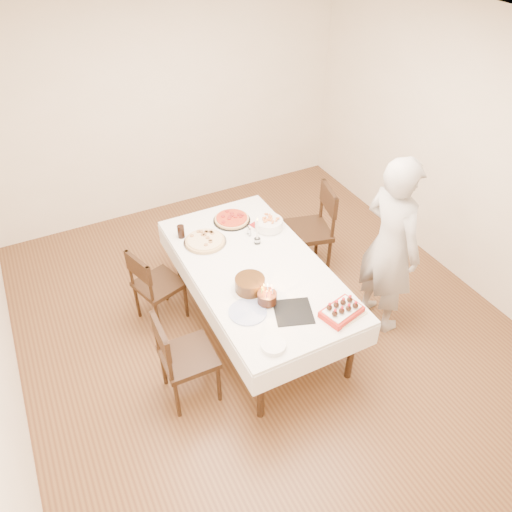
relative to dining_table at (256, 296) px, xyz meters
name	(u,v)px	position (x,y,z in m)	size (l,w,h in m)	color
floor	(263,322)	(0.07, -0.01, -0.38)	(5.00, 5.00, 0.00)	#54311C
wall_back	(165,105)	(0.07, 2.49, 0.98)	(4.50, 0.04, 2.70)	#F6E7CF
wall_front	(505,464)	(0.07, -2.51, 0.98)	(4.50, 0.04, 2.70)	#F6E7CF
wall_right	(465,152)	(2.32, -0.01, 0.98)	(0.04, 5.00, 2.70)	#F6E7CF
ceiling	(266,38)	(0.07, -0.01, 2.33)	(5.00, 5.00, 0.00)	white
dining_table	(256,296)	(0.00, 0.00, 0.00)	(1.14, 2.14, 0.75)	white
chair_right_savory	(307,231)	(0.89, 0.54, 0.13)	(0.51, 0.51, 1.01)	black
chair_left_savory	(159,284)	(-0.78, 0.52, 0.05)	(0.44, 0.44, 0.86)	black
chair_left_dessert	(188,357)	(-0.86, -0.46, 0.08)	(0.46, 0.46, 0.91)	black
person	(390,246)	(1.13, -0.46, 0.52)	(0.65, 0.43, 1.79)	#B3AEA9
pizza_white	(205,241)	(-0.28, 0.53, 0.40)	(0.41, 0.41, 0.04)	beige
pizza_pepperoni	(232,219)	(0.11, 0.75, 0.40)	(0.38, 0.38, 0.04)	red
red_placemat	(265,225)	(0.37, 0.53, 0.38)	(0.22, 0.22, 0.01)	#B21E1E
pasta_bowl	(269,224)	(0.38, 0.47, 0.43)	(0.28, 0.28, 0.09)	white
taper_candle	(257,231)	(0.17, 0.30, 0.52)	(0.06, 0.06, 0.29)	white
shaker_pair	(250,232)	(0.16, 0.44, 0.42)	(0.07, 0.07, 0.08)	white
cola_glass	(181,232)	(-0.44, 0.72, 0.44)	(0.07, 0.07, 0.13)	black
layer_cake	(250,285)	(-0.19, -0.26, 0.44)	(0.33, 0.33, 0.13)	#38210E
cake_board	(293,312)	(0.01, -0.66, 0.38)	(0.31, 0.31, 0.01)	black
birthday_cake	(267,295)	(-0.13, -0.46, 0.47)	(0.16, 0.16, 0.16)	#38180F
strawberry_box	(342,311)	(0.34, -0.86, 0.42)	(0.33, 0.22, 0.08)	#A01B12
box_lid	(347,315)	(0.38, -0.88, 0.38)	(0.29, 0.19, 0.02)	beige
plate_stack	(273,346)	(-0.32, -0.91, 0.40)	(0.19, 0.19, 0.04)	white
china_plate	(248,312)	(-0.33, -0.49, 0.38)	(0.31, 0.31, 0.01)	white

